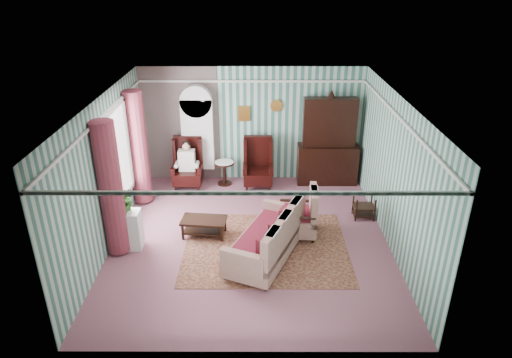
{
  "coord_description": "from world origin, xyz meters",
  "views": [
    {
      "loc": [
        0.13,
        -7.9,
        5.04
      ],
      "look_at": [
        0.1,
        0.6,
        1.07
      ],
      "focal_mm": 32.0,
      "sensor_mm": 36.0,
      "label": 1
    }
  ],
  "objects_px": {
    "dresser_hutch": "(329,139)",
    "sofa": "(265,234)",
    "wingback_right": "(258,164)",
    "round_side_table": "(224,173)",
    "floral_armchair": "(297,211)",
    "plant_stand": "(127,230)",
    "coffee_table": "(204,227)",
    "seated_woman": "(187,165)",
    "wingback_left": "(187,164)",
    "nest_table": "(364,206)",
    "bookcase": "(198,139)"
  },
  "relations": [
    {
      "from": "seated_woman",
      "to": "coffee_table",
      "type": "height_order",
      "value": "seated_woman"
    },
    {
      "from": "wingback_left",
      "to": "seated_woman",
      "type": "distance_m",
      "value": 0.04
    },
    {
      "from": "seated_woman",
      "to": "wingback_left",
      "type": "bearing_deg",
      "value": 0.0
    },
    {
      "from": "bookcase",
      "to": "plant_stand",
      "type": "relative_size",
      "value": 2.8
    },
    {
      "from": "plant_stand",
      "to": "dresser_hutch",
      "type": "bearing_deg",
      "value": 35.08
    },
    {
      "from": "sofa",
      "to": "bookcase",
      "type": "bearing_deg",
      "value": 48.08
    },
    {
      "from": "bookcase",
      "to": "seated_woman",
      "type": "relative_size",
      "value": 1.9
    },
    {
      "from": "wingback_left",
      "to": "plant_stand",
      "type": "height_order",
      "value": "wingback_left"
    },
    {
      "from": "wingback_right",
      "to": "round_side_table",
      "type": "xyz_separation_m",
      "value": [
        -0.85,
        0.15,
        -0.33
      ]
    },
    {
      "from": "sofa",
      "to": "coffee_table",
      "type": "relative_size",
      "value": 2.27
    },
    {
      "from": "wingback_right",
      "to": "round_side_table",
      "type": "bearing_deg",
      "value": 169.99
    },
    {
      "from": "dresser_hutch",
      "to": "sofa",
      "type": "xyz_separation_m",
      "value": [
        -1.62,
        -3.36,
        -0.67
      ]
    },
    {
      "from": "coffee_table",
      "to": "bookcase",
      "type": "bearing_deg",
      "value": 98.28
    },
    {
      "from": "round_side_table",
      "to": "nest_table",
      "type": "xyz_separation_m",
      "value": [
        3.17,
        -1.7,
        -0.03
      ]
    },
    {
      "from": "nest_table",
      "to": "coffee_table",
      "type": "xyz_separation_m",
      "value": [
        -3.43,
        -0.75,
        -0.08
      ]
    },
    {
      "from": "floral_armchair",
      "to": "plant_stand",
      "type": "bearing_deg",
      "value": 101.48
    },
    {
      "from": "wingback_left",
      "to": "wingback_right",
      "type": "height_order",
      "value": "same"
    },
    {
      "from": "nest_table",
      "to": "sofa",
      "type": "bearing_deg",
      "value": -144.97
    },
    {
      "from": "dresser_hutch",
      "to": "wingback_right",
      "type": "height_order",
      "value": "dresser_hutch"
    },
    {
      "from": "bookcase",
      "to": "wingback_left",
      "type": "distance_m",
      "value": 0.68
    },
    {
      "from": "sofa",
      "to": "coffee_table",
      "type": "xyz_separation_m",
      "value": [
        -1.24,
        0.78,
        -0.32
      ]
    },
    {
      "from": "nest_table",
      "to": "wingback_left",
      "type": "bearing_deg",
      "value": 159.15
    },
    {
      "from": "nest_table",
      "to": "dresser_hutch",
      "type": "bearing_deg",
      "value": 107.39
    },
    {
      "from": "plant_stand",
      "to": "coffee_table",
      "type": "bearing_deg",
      "value": 17.23
    },
    {
      "from": "bookcase",
      "to": "round_side_table",
      "type": "height_order",
      "value": "bookcase"
    },
    {
      "from": "wingback_right",
      "to": "wingback_left",
      "type": "bearing_deg",
      "value": 180.0
    },
    {
      "from": "plant_stand",
      "to": "wingback_right",
      "type": "bearing_deg",
      "value": 47.16
    },
    {
      "from": "round_side_table",
      "to": "wingback_left",
      "type": "bearing_deg",
      "value": -170.54
    },
    {
      "from": "bookcase",
      "to": "dresser_hutch",
      "type": "bearing_deg",
      "value": -2.11
    },
    {
      "from": "wingback_left",
      "to": "wingback_right",
      "type": "bearing_deg",
      "value": 0.0
    },
    {
      "from": "plant_stand",
      "to": "round_side_table",
      "type": "bearing_deg",
      "value": 59.62
    },
    {
      "from": "round_side_table",
      "to": "sofa",
      "type": "distance_m",
      "value": 3.39
    },
    {
      "from": "floral_armchair",
      "to": "nest_table",
      "type": "bearing_deg",
      "value": -62.42
    },
    {
      "from": "bookcase",
      "to": "plant_stand",
      "type": "distance_m",
      "value": 3.39
    },
    {
      "from": "dresser_hutch",
      "to": "plant_stand",
      "type": "xyz_separation_m",
      "value": [
        -4.3,
        -3.02,
        -0.78
      ]
    },
    {
      "from": "wingback_right",
      "to": "seated_woman",
      "type": "bearing_deg",
      "value": 180.0
    },
    {
      "from": "wingback_right",
      "to": "seated_woman",
      "type": "height_order",
      "value": "wingback_right"
    },
    {
      "from": "wingback_left",
      "to": "nest_table",
      "type": "bearing_deg",
      "value": -20.85
    },
    {
      "from": "dresser_hutch",
      "to": "coffee_table",
      "type": "distance_m",
      "value": 3.97
    },
    {
      "from": "wingback_left",
      "to": "plant_stand",
      "type": "bearing_deg",
      "value": -106.22
    },
    {
      "from": "seated_woman",
      "to": "floral_armchair",
      "type": "distance_m",
      "value": 3.39
    },
    {
      "from": "nest_table",
      "to": "floral_armchair",
      "type": "relative_size",
      "value": 0.49
    },
    {
      "from": "coffee_table",
      "to": "plant_stand",
      "type": "bearing_deg",
      "value": -162.77
    },
    {
      "from": "wingback_left",
      "to": "seated_woman",
      "type": "bearing_deg",
      "value": 0.0
    },
    {
      "from": "dresser_hutch",
      "to": "floral_armchair",
      "type": "relative_size",
      "value": 2.16
    },
    {
      "from": "nest_table",
      "to": "floral_armchair",
      "type": "distance_m",
      "value": 1.7
    },
    {
      "from": "wingback_left",
      "to": "sofa",
      "type": "xyz_separation_m",
      "value": [
        1.88,
        -3.09,
        -0.12
      ]
    },
    {
      "from": "round_side_table",
      "to": "floral_armchair",
      "type": "xyz_separation_m",
      "value": [
        1.64,
        -2.4,
        0.25
      ]
    },
    {
      "from": "seated_woman",
      "to": "round_side_table",
      "type": "distance_m",
      "value": 0.96
    },
    {
      "from": "wingback_right",
      "to": "coffee_table",
      "type": "relative_size",
      "value": 1.38
    }
  ]
}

